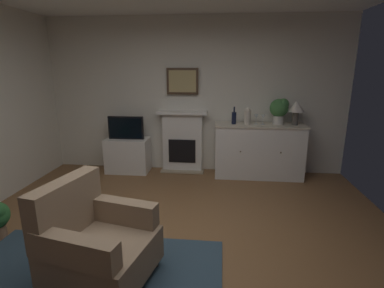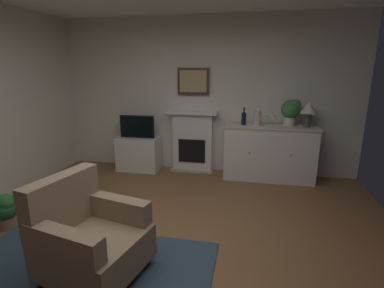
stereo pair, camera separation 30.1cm
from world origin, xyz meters
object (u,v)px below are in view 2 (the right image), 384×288
Objects in this scene: tv_set at (137,127)px; fireplace_unit at (193,141)px; wine_bottle at (244,118)px; armchair at (88,237)px; framed_picture at (193,81)px; vase_decorative at (258,117)px; table_lamp at (309,109)px; potted_plant_small at (291,110)px; potted_plant_fern at (5,208)px; sideboard_cabinet at (269,153)px; wine_glass_left at (267,118)px; tv_cabinet at (139,154)px; wine_glass_center at (274,118)px.

fireplace_unit is at bearing 10.77° from tv_set.
wine_bottle reaches higher than armchair.
wine_bottle is (0.89, -0.24, -0.58)m from framed_picture.
armchair is (0.61, -2.75, -0.43)m from tv_set.
framed_picture reaches higher than vase_decorative.
table_lamp is 3.65m from armchair.
wine_bottle is at bearing -0.25° from tv_set.
potted_plant_fern is at bearing -146.14° from potted_plant_small.
wine_bottle is 3.53m from potted_plant_fern.
armchair is at bearing -77.49° from tv_set.
armchair is (-1.70, -2.76, -0.08)m from sideboard_cabinet.
potted_plant_fern is at bearing -143.41° from wine_glass_left.
framed_picture is 1.90× the size of wine_bottle.
potted_plant_fern is (-0.77, -2.21, -0.56)m from tv_set.
tv_set is at bearing -169.23° from fireplace_unit.
armchair is at bearing -121.63° from sideboard_cabinet.
fireplace_unit is at bearing 172.34° from wine_glass_left.
fireplace_unit reaches higher than sideboard_cabinet.
wine_glass_left is (-0.07, 0.01, 0.58)m from sideboard_cabinet.
sideboard_cabinet is 5.15× the size of wine_bottle.
wine_bottle reaches higher than tv_cabinet.
wine_glass_center is (0.48, 0.01, 0.01)m from wine_bottle.
wine_bottle is 3.08m from armchair.
fireplace_unit is 2.56× the size of potted_plant_small.
fireplace_unit is 2.56× the size of potted_plant_fern.
armchair is at bearing -129.28° from table_lamp.
wine_glass_center is at bearing -6.09° from wine_glass_left.
framed_picture reaches higher than table_lamp.
wine_glass_center is 0.27× the size of tv_set.
wine_glass_center is at bearing 57.78° from armchair.
wine_bottle is 0.67× the size of potted_plant_small.
framed_picture is 1.40m from wine_glass_left.
potted_plant_small is (1.63, -0.13, 0.63)m from fireplace_unit.
fireplace_unit reaches higher than armchair.
fireplace_unit is 2.98m from potted_plant_fern.
fireplace_unit is 1.06m from framed_picture.
wine_bottle reaches higher than potted_plant_fern.
wine_glass_left is at bearing 173.79° from sideboard_cabinet.
fireplace_unit is 2.96m from armchair.
sideboard_cabinet is 3.24m from armchair.
wine_bottle is at bearing -175.26° from potted_plant_small.
wine_glass_left is 1.00× the size of wine_glass_center.
framed_picture reaches higher than tv_cabinet.
tv_cabinet is at bearing 179.82° from wine_glass_left.
wine_bottle is 1.76× the size of wine_glass_left.
framed_picture is 1.28m from tv_set.
vase_decorative is at bearing -13.76° from framed_picture.
framed_picture is 1.77m from sideboard_cabinet.
wine_bottle is at bearing 65.33° from armchair.
tv_set is at bearing 178.85° from vase_decorative.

